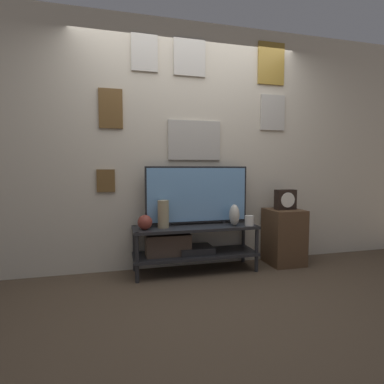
{
  "coord_description": "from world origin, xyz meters",
  "views": [
    {
      "loc": [
        -0.82,
        -2.79,
        1.1
      ],
      "look_at": [
        -0.04,
        0.24,
        0.86
      ],
      "focal_mm": 28.0,
      "sensor_mm": 36.0,
      "label": 1
    }
  ],
  "objects_px": {
    "television": "(197,195)",
    "mantel_clock": "(285,200)",
    "vase_tall_ceramic": "(163,214)",
    "vase_round_glass": "(145,222)",
    "candle_jar": "(249,221)",
    "vase_urn_stoneware": "(234,215)"
  },
  "relations": [
    {
      "from": "vase_urn_stoneware",
      "to": "candle_jar",
      "type": "xyz_separation_m",
      "value": [
        0.15,
        -0.05,
        -0.06
      ]
    },
    {
      "from": "television",
      "to": "vase_round_glass",
      "type": "height_order",
      "value": "television"
    },
    {
      "from": "television",
      "to": "vase_urn_stoneware",
      "type": "xyz_separation_m",
      "value": [
        0.37,
        -0.16,
        -0.21
      ]
    },
    {
      "from": "vase_urn_stoneware",
      "to": "mantel_clock",
      "type": "relative_size",
      "value": 0.96
    },
    {
      "from": "television",
      "to": "candle_jar",
      "type": "height_order",
      "value": "television"
    },
    {
      "from": "vase_tall_ceramic",
      "to": "candle_jar",
      "type": "bearing_deg",
      "value": -6.85
    },
    {
      "from": "vase_urn_stoneware",
      "to": "candle_jar",
      "type": "distance_m",
      "value": 0.17
    },
    {
      "from": "vase_tall_ceramic",
      "to": "vase_urn_stoneware",
      "type": "bearing_deg",
      "value": -4.77
    },
    {
      "from": "television",
      "to": "vase_tall_ceramic",
      "type": "xyz_separation_m",
      "value": [
        -0.39,
        -0.1,
        -0.18
      ]
    },
    {
      "from": "vase_urn_stoneware",
      "to": "candle_jar",
      "type": "height_order",
      "value": "vase_urn_stoneware"
    },
    {
      "from": "vase_tall_ceramic",
      "to": "mantel_clock",
      "type": "bearing_deg",
      "value": 0.54
    },
    {
      "from": "television",
      "to": "mantel_clock",
      "type": "bearing_deg",
      "value": -4.75
    },
    {
      "from": "television",
      "to": "candle_jar",
      "type": "bearing_deg",
      "value": -21.77
    },
    {
      "from": "vase_round_glass",
      "to": "vase_urn_stoneware",
      "type": "relative_size",
      "value": 0.65
    },
    {
      "from": "television",
      "to": "vase_tall_ceramic",
      "type": "bearing_deg",
      "value": -165.83
    },
    {
      "from": "vase_tall_ceramic",
      "to": "television",
      "type": "bearing_deg",
      "value": 14.17
    },
    {
      "from": "candle_jar",
      "to": "mantel_clock",
      "type": "height_order",
      "value": "mantel_clock"
    },
    {
      "from": "television",
      "to": "candle_jar",
      "type": "distance_m",
      "value": 0.62
    },
    {
      "from": "television",
      "to": "vase_urn_stoneware",
      "type": "distance_m",
      "value": 0.45
    },
    {
      "from": "vase_tall_ceramic",
      "to": "mantel_clock",
      "type": "relative_size",
      "value": 1.21
    },
    {
      "from": "vase_round_glass",
      "to": "vase_tall_ceramic",
      "type": "xyz_separation_m",
      "value": [
        0.19,
        0.05,
        0.07
      ]
    },
    {
      "from": "vase_round_glass",
      "to": "television",
      "type": "bearing_deg",
      "value": 14.34
    }
  ]
}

